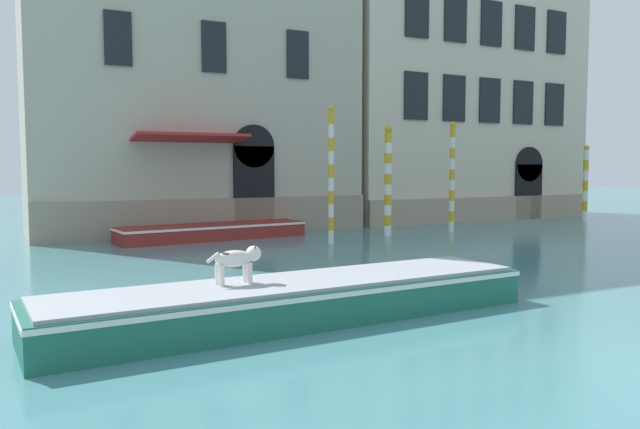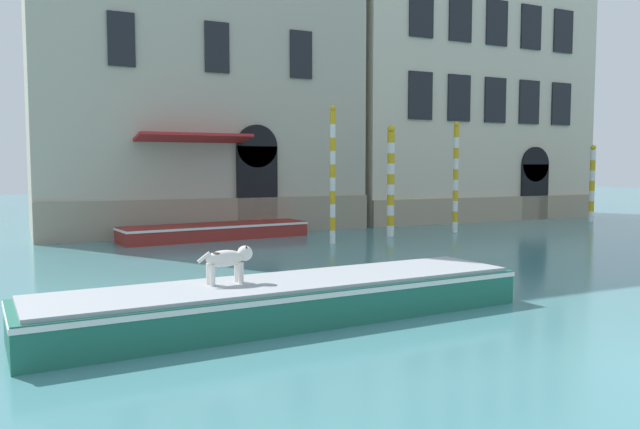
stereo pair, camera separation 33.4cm
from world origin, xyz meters
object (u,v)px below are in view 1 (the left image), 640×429
dog_on_deck (237,259)px  mooring_pole_2 (388,180)px  boat_foreground (297,299)px  mooring_pole_3 (585,183)px  mooring_pole_1 (331,175)px  mooring_pole_0 (452,177)px  boat_moored_near_palazzo (213,231)px

dog_on_deck → mooring_pole_2: 13.69m
boat_foreground → mooring_pole_3: bearing=25.7°
mooring_pole_2 → mooring_pole_1: bearing=-159.9°
boat_foreground → mooring_pole_0: mooring_pole_0 is taller
mooring_pole_0 → mooring_pole_3: size_ratio=1.21×
dog_on_deck → mooring_pole_3: bearing=24.6°
dog_on_deck → boat_moored_near_palazzo: (3.29, 11.80, -0.80)m
boat_moored_near_palazzo → mooring_pole_3: 17.96m
mooring_pole_1 → mooring_pole_2: size_ratio=1.12×
mooring_pole_1 → mooring_pole_3: size_ratio=1.28×
dog_on_deck → mooring_pole_0: 15.87m
boat_moored_near_palazzo → mooring_pole_3: bearing=-9.0°
mooring_pole_0 → mooring_pole_3: 8.83m
mooring_pole_3 → mooring_pole_1: bearing=-171.9°
mooring_pole_2 → mooring_pole_3: size_ratio=1.14×
dog_on_deck → mooring_pole_1: 10.96m
mooring_pole_0 → mooring_pole_3: bearing=6.6°
dog_on_deck → mooring_pole_0: bearing=35.9°
mooring_pole_1 → mooring_pole_2: (2.98, 1.09, -0.24)m
boat_foreground → dog_on_deck: (-1.00, 0.15, 0.72)m
boat_foreground → mooring_pole_2: bearing=47.0°
boat_moored_near_palazzo → mooring_pole_0: (9.10, -1.94, 1.89)m
boat_foreground → dog_on_deck: dog_on_deck is taller
boat_foreground → mooring_pole_1: mooring_pole_1 is taller
boat_moored_near_palazzo → dog_on_deck: bearing=-111.6°
mooring_pole_2 → boat_foreground: bearing=-130.0°
mooring_pole_0 → mooring_pole_3: (8.77, 1.02, -0.37)m
mooring_pole_0 → boat_foreground: bearing=-138.7°
boat_foreground → dog_on_deck: 1.24m
mooring_pole_2 → boat_moored_near_palazzo: bearing=162.6°
mooring_pole_1 → mooring_pole_2: bearing=20.1°
boat_foreground → dog_on_deck: size_ratio=9.21×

